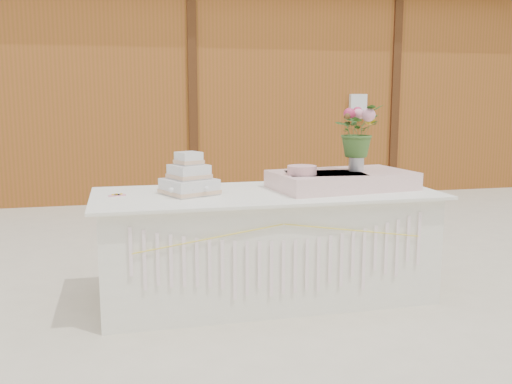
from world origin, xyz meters
TOP-DOWN VIEW (x-y plane):
  - ground at (0.00, 0.00)m, footprint 80.00×80.00m
  - barn at (-0.01, 5.99)m, footprint 12.60×4.60m
  - cake_table at (0.00, -0.00)m, footprint 2.40×1.00m
  - wedding_cake at (-0.54, 0.03)m, footprint 0.43×0.43m
  - pink_cake_stand at (0.24, -0.08)m, footprint 0.26×0.26m
  - satin_runner at (0.57, 0.01)m, footprint 1.06×0.70m
  - flower_vase at (0.68, 0.02)m, footprint 0.11×0.11m
  - bouquet at (0.68, 0.02)m, footprint 0.44×0.42m
  - loose_flowers at (-1.05, 0.04)m, footprint 0.17×0.32m

SIDE VIEW (x-z plane):
  - ground at x=0.00m, z-range 0.00..0.00m
  - cake_table at x=0.00m, z-range 0.00..0.77m
  - loose_flowers at x=-1.05m, z-range 0.77..0.79m
  - satin_runner at x=0.57m, z-range 0.77..0.90m
  - wedding_cake at x=-0.54m, z-range 0.72..1.01m
  - pink_cake_stand at x=0.24m, z-range 0.78..0.97m
  - flower_vase at x=0.68m, z-range 0.90..1.05m
  - bouquet at x=0.68m, z-range 1.05..1.43m
  - barn at x=-0.01m, z-range 0.03..3.33m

